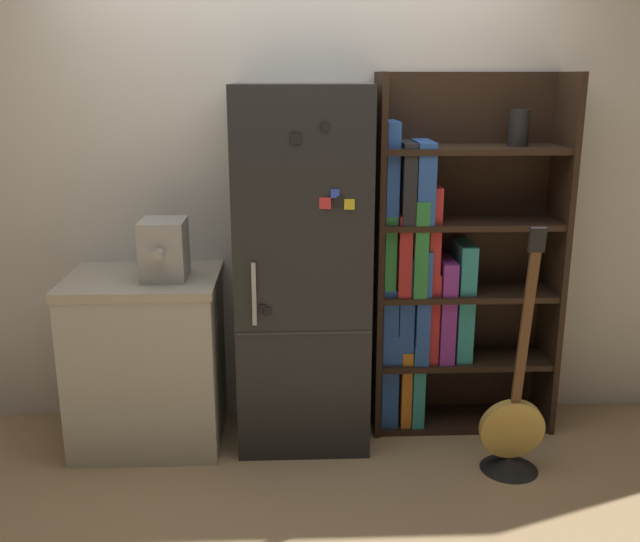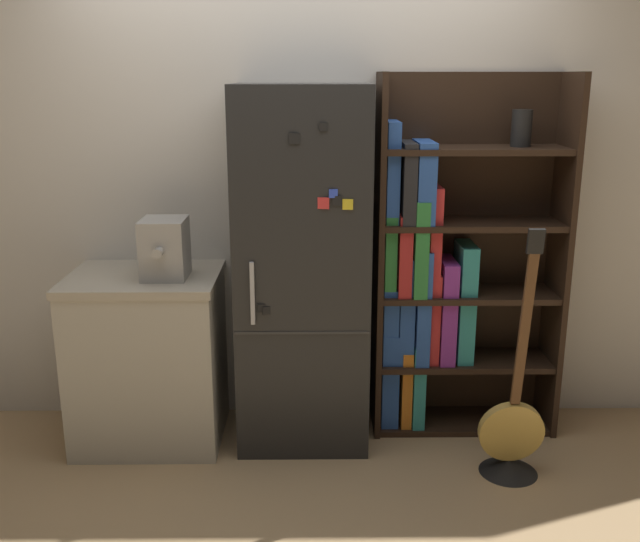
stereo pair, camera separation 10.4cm
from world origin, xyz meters
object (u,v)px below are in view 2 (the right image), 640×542
(guitar, at_px, (511,440))
(espresso_machine, at_px, (165,248))
(refrigerator, at_px, (302,270))
(bookshelf, at_px, (441,276))

(guitar, bearing_deg, espresso_machine, 168.45)
(espresso_machine, height_order, guitar, guitar)
(refrigerator, height_order, espresso_machine, refrigerator)
(espresso_machine, relative_size, guitar, 0.24)
(bookshelf, xyz_separation_m, espresso_machine, (-1.40, -0.20, 0.20))
(refrigerator, bearing_deg, guitar, -22.29)
(bookshelf, height_order, guitar, bookshelf)
(guitar, bearing_deg, bookshelf, 116.63)
(bookshelf, xyz_separation_m, guitar, (0.27, -0.54, -0.66))
(refrigerator, bearing_deg, bookshelf, 10.34)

